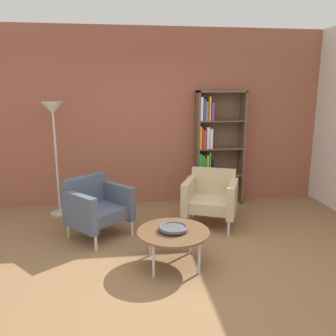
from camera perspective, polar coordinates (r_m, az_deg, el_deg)
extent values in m
plane|color=olive|center=(3.87, 1.92, -16.67)|extent=(8.32, 8.32, 0.00)
cube|color=#9E5642|center=(5.83, -1.83, 8.32)|extent=(6.40, 0.12, 2.90)
cube|color=brown|center=(5.76, 4.87, 3.22)|extent=(0.03, 0.30, 1.90)
cube|color=brown|center=(5.97, 12.13, 3.31)|extent=(0.03, 0.30, 1.90)
cube|color=brown|center=(5.78, 8.88, 12.45)|extent=(0.80, 0.30, 0.03)
cube|color=brown|center=(6.08, 8.27, -5.46)|extent=(0.80, 0.30, 0.03)
cube|color=brown|center=(5.99, 8.20, 3.50)|extent=(0.80, 0.02, 1.90)
cube|color=brown|center=(5.95, 8.42, -1.10)|extent=(0.76, 0.28, 0.02)
cube|color=brown|center=(5.86, 8.56, 3.27)|extent=(0.76, 0.28, 0.02)
cube|color=brown|center=(5.80, 8.71, 7.76)|extent=(0.76, 0.28, 0.02)
cube|color=white|center=(5.91, 5.10, -3.87)|extent=(0.03, 0.22, 0.35)
cube|color=white|center=(5.90, 5.57, -3.77)|extent=(0.03, 0.19, 0.37)
cube|color=red|center=(5.90, 5.90, -3.61)|extent=(0.03, 0.18, 0.41)
cube|color=black|center=(5.92, 6.36, -4.03)|extent=(0.04, 0.17, 0.32)
cube|color=black|center=(5.94, 6.77, -3.95)|extent=(0.04, 0.20, 0.32)
cube|color=red|center=(5.95, 7.17, -3.48)|extent=(0.03, 0.23, 0.41)
cube|color=green|center=(5.78, 5.26, 0.58)|extent=(0.04, 0.20, 0.37)
cube|color=green|center=(5.81, 5.68, 0.52)|extent=(0.04, 0.22, 0.35)
cube|color=green|center=(5.83, 6.09, 0.29)|extent=(0.03, 0.24, 0.29)
cube|color=yellow|center=(5.81, 6.47, 0.49)|extent=(0.03, 0.19, 0.35)
cube|color=green|center=(5.83, 6.78, 0.73)|extent=(0.02, 0.23, 0.39)
cube|color=black|center=(5.82, 7.20, 0.09)|extent=(0.04, 0.17, 0.26)
cube|color=yellow|center=(5.69, 5.32, 5.06)|extent=(0.03, 0.17, 0.37)
cube|color=red|center=(5.73, 5.59, 4.98)|extent=(0.02, 0.25, 0.34)
cube|color=red|center=(5.74, 5.94, 4.80)|extent=(0.04, 0.23, 0.30)
cube|color=white|center=(5.73, 6.50, 5.03)|extent=(0.04, 0.19, 0.35)
cube|color=white|center=(5.76, 6.99, 4.92)|extent=(0.04, 0.23, 0.33)
cube|color=white|center=(5.66, 5.46, 9.77)|extent=(0.04, 0.19, 0.38)
cube|color=blue|center=(5.67, 5.94, 9.60)|extent=(0.03, 0.19, 0.35)
cube|color=olive|center=(5.70, 6.29, 9.40)|extent=(0.04, 0.24, 0.30)
cube|color=yellow|center=(5.70, 6.80, 9.77)|extent=(0.03, 0.21, 0.38)
cube|color=purple|center=(5.71, 7.26, 9.29)|extent=(0.04, 0.21, 0.29)
cylinder|color=brown|center=(3.82, 0.89, -10.54)|extent=(0.80, 0.80, 0.02)
cylinder|color=silver|center=(3.67, -2.42, -15.06)|extent=(0.03, 0.03, 0.38)
cylinder|color=silver|center=(3.73, 5.19, -14.59)|extent=(0.03, 0.03, 0.38)
cylinder|color=silver|center=(4.10, -3.00, -11.94)|extent=(0.03, 0.03, 0.38)
cylinder|color=silver|center=(4.16, 3.75, -11.59)|extent=(0.03, 0.03, 0.38)
cylinder|color=#4C4C51|center=(3.81, 0.89, -10.26)|extent=(0.13, 0.13, 0.02)
cylinder|color=#4C4C51|center=(3.81, 0.89, -9.99)|extent=(0.32, 0.32, 0.02)
torus|color=#4C4C51|center=(3.80, 0.90, -9.82)|extent=(0.32, 0.32, 0.02)
cube|color=#4C566B|center=(4.64, -11.40, -7.41)|extent=(0.86, 0.86, 0.16)
cube|color=#4C566B|center=(4.77, -13.54, -3.56)|extent=(0.56, 0.52, 0.38)
cube|color=#4C566B|center=(4.42, -14.50, -7.09)|extent=(0.49, 0.53, 0.46)
cube|color=#4C566B|center=(4.78, -8.37, -5.32)|extent=(0.49, 0.53, 0.46)
cylinder|color=silver|center=(4.32, -11.91, -11.86)|extent=(0.04, 0.04, 0.24)
cylinder|color=silver|center=(4.67, -5.98, -9.71)|extent=(0.04, 0.04, 0.24)
cylinder|color=silver|center=(4.77, -16.21, -9.72)|extent=(0.04, 0.04, 0.24)
cylinder|color=silver|center=(5.09, -10.50, -7.96)|extent=(0.04, 0.04, 0.24)
cube|color=#C6B289|center=(4.96, 7.03, -5.95)|extent=(0.82, 0.78, 0.16)
cube|color=#C6B289|center=(5.13, 7.58, -2.15)|extent=(0.64, 0.36, 0.38)
cube|color=#C6B289|center=(4.96, 3.48, -4.54)|extent=(0.33, 0.61, 0.46)
cube|color=#C6B289|center=(4.87, 10.65, -5.05)|extent=(0.33, 0.61, 0.46)
cylinder|color=silver|center=(4.79, 2.80, -9.09)|extent=(0.04, 0.04, 0.24)
cylinder|color=silver|center=(4.70, 10.04, -9.70)|extent=(0.04, 0.04, 0.24)
cylinder|color=silver|center=(5.32, 4.21, -6.83)|extent=(0.04, 0.04, 0.24)
cylinder|color=silver|center=(5.24, 10.70, -7.33)|extent=(0.04, 0.04, 0.24)
cylinder|color=silver|center=(5.72, -17.48, -7.13)|extent=(0.28, 0.28, 0.02)
cylinder|color=silver|center=(5.50, -18.06, 1.11)|extent=(0.03, 0.03, 1.65)
cone|color=white|center=(5.41, -18.64, 9.44)|extent=(0.32, 0.32, 0.18)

